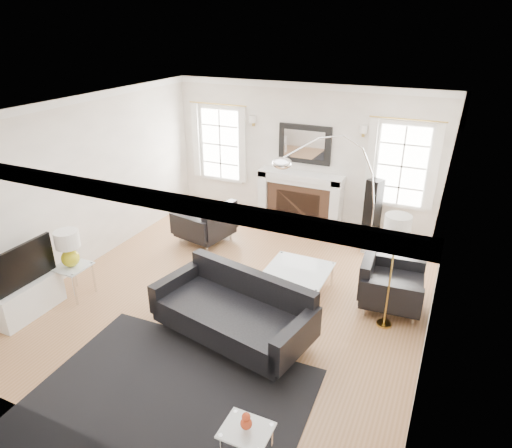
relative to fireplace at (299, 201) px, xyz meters
The scene contains 25 objects.
floor 2.84m from the fireplace, 90.00° to the right, with size 6.00×6.00×0.00m, color #9A6940.
back_wall 0.88m from the fireplace, 90.00° to the left, with size 5.50×0.04×2.80m, color white.
front_wall 5.85m from the fireplace, 90.00° to the right, with size 5.50×0.04×2.80m, color white.
left_wall 4.01m from the fireplace, 134.58° to the right, with size 0.04×6.00×2.80m, color white.
right_wall 4.01m from the fireplace, 45.42° to the right, with size 0.04×6.00×2.80m, color white.
ceiling 3.59m from the fireplace, 90.00° to the right, with size 5.50×6.00×0.02m, color white.
crown_molding 3.55m from the fireplace, 90.00° to the right, with size 5.50×6.00×0.12m, color white.
fireplace is the anchor object (origin of this frame).
mantel_mirror 1.12m from the fireplace, 90.00° to the left, with size 1.05×0.07×0.75m.
window_left 2.07m from the fireplace, behind, with size 1.24×0.15×1.62m.
window_right 2.07m from the fireplace, ahead, with size 1.24×0.15×1.62m.
gallery_wall 3.26m from the fireplace, 28.83° to the right, with size 0.04×1.73×1.29m.
tv_unit 5.12m from the fireplace, 118.55° to the right, with size 0.35×1.00×1.09m.
area_rug 5.20m from the fireplace, 86.85° to the right, with size 3.01×2.51×0.01m, color black.
sofa 3.74m from the fireplace, 83.16° to the right, with size 2.24×1.36×0.68m.
armchair_left 1.93m from the fireplace, 132.89° to the right, with size 1.04×1.12×0.66m.
armchair_right 3.06m from the fireplace, 45.62° to the right, with size 0.93×1.02×0.64m.
coffee_table 2.56m from the fireplace, 70.93° to the right, with size 0.93×0.93×0.41m.
side_table_left 4.45m from the fireplace, 119.68° to the right, with size 0.47×0.47×0.51m.
nesting_table 5.62m from the fireplace, 75.27° to the right, with size 0.45×0.38×0.49m.
gourd_lamp 4.45m from the fireplace, 119.68° to the right, with size 0.35×0.35×0.57m.
orange_vase 5.62m from the fireplace, 75.27° to the right, with size 0.11×0.11×0.17m.
arc_floor_lamp 1.52m from the fireplace, 49.56° to the right, with size 1.59×1.47×2.25m.
stick_floor_lamp 3.56m from the fireplace, 50.44° to the right, with size 0.33×0.33×1.64m.
speaker_tower 1.48m from the fireplace, ahead, with size 0.25×0.25×1.23m, color black.
Camera 1 is at (2.74, -5.31, 3.85)m, focal length 32.00 mm.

